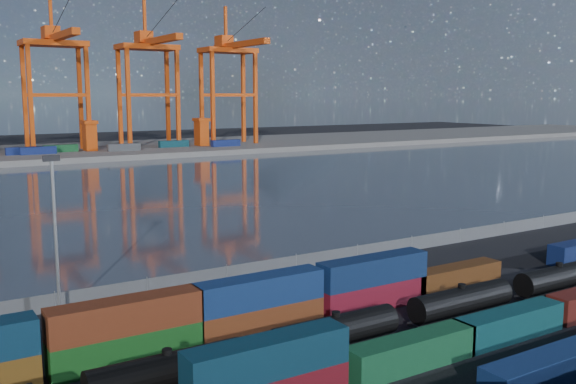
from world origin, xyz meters
TOP-DOWN VIEW (x-y plane):
  - ground at (0.00, 0.00)m, footprint 700.00×700.00m
  - harbor_water at (0.00, 105.00)m, footprint 700.00×700.00m
  - far_quay at (0.00, 210.00)m, footprint 700.00×70.00m
  - container_row_mid at (7.86, -2.18)m, footprint 141.13×2.55m
  - container_row_north at (-4.98, 11.23)m, footprint 128.48×2.64m
  - tanker_string at (-3.97, 3.43)m, footprint 121.07×2.70m
  - waterfront_fence at (-0.00, 28.00)m, footprint 160.12×0.12m
  - yard_light_mast at (-30.00, 26.00)m, footprint 1.60×0.40m
  - gantry_cranes at (-7.50, 203.44)m, footprint 197.60×43.39m
  - quay_containers at (-11.00, 195.46)m, footprint 172.58×10.99m
  - straddle_carriers at (-2.50, 200.00)m, footprint 140.00×7.00m

SIDE VIEW (x-z plane):
  - ground at x=0.00m, z-range 0.00..0.00m
  - harbor_water at x=0.00m, z-range 0.01..0.01m
  - far_quay at x=0.00m, z-range 0.00..2.00m
  - waterfront_fence at x=0.00m, z-range -0.10..2.10m
  - container_row_mid at x=7.86m, z-range -0.87..4.57m
  - tanker_string at x=-3.97m, z-range 0.01..3.87m
  - container_row_north at x=-4.98m, z-range -0.54..5.08m
  - quay_containers at x=-11.00m, z-range 2.00..4.60m
  - straddle_carriers at x=-2.50m, z-range 2.27..13.37m
  - yard_light_mast at x=-30.00m, z-range 1.00..17.60m
  - gantry_cranes at x=-7.50m, z-range 6.64..65.40m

